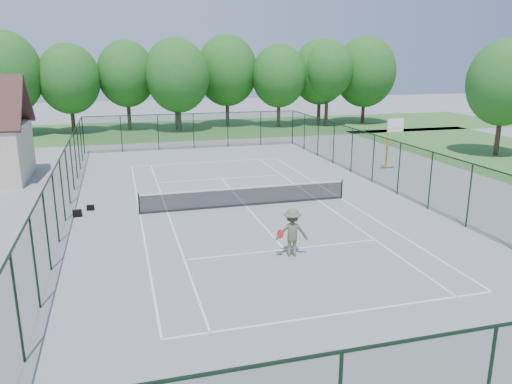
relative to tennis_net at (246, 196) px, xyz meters
The scene contains 11 objects.
ground 0.58m from the tennis_net, ahead, with size 140.00×140.00×0.00m, color gray.
grass_far 30.01m from the tennis_net, 90.00° to the left, with size 80.00×16.00×0.01m, color #417631.
court_lines 0.57m from the tennis_net, ahead, with size 11.05×23.85×0.01m.
tennis_net is the anchor object (origin of this frame).
fence_enclosure 0.98m from the tennis_net, ahead, with size 18.05×36.05×3.02m.
tree_line_far 30.48m from the tennis_net, 90.00° to the left, with size 39.40×6.40×9.70m.
basketball_goal 13.25m from the tennis_net, 25.83° to the left, with size 1.20×1.43×3.65m.
tree_side 24.88m from the tennis_net, 20.03° to the left, with size 5.73×5.73×9.07m.
sports_bag_a 8.50m from the tennis_net, behind, with size 0.43×0.26×0.34m, color black.
sports_bag_b 8.04m from the tennis_net, 169.59° to the left, with size 0.35×0.21×0.27m, color black.
tennis_player 7.05m from the tennis_net, 89.43° to the right, with size 1.65×1.00×1.94m.
Camera 1 is at (-6.26, -24.50, 7.62)m, focal length 35.00 mm.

